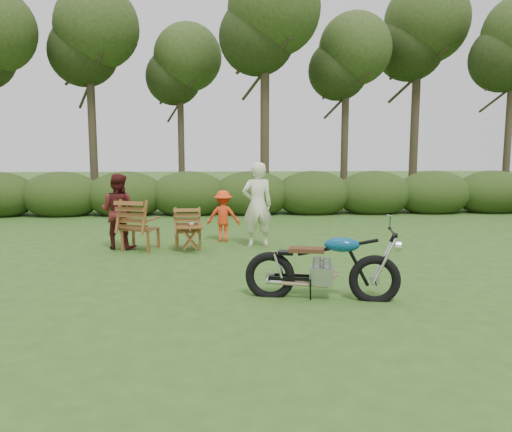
{
  "coord_description": "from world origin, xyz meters",
  "views": [
    {
      "loc": [
        -0.82,
        -6.99,
        2.08
      ],
      "look_at": [
        -0.29,
        1.79,
        0.9
      ],
      "focal_mm": 35.0,
      "sensor_mm": 36.0,
      "label": 1
    }
  ],
  "objects": [
    {
      "name": "side_table",
      "position": [
        -1.56,
        3.06,
        0.27
      ],
      "size": [
        0.55,
        0.47,
        0.54
      ],
      "primitive_type": null,
      "rotation": [
        0.0,
        0.0,
        0.07
      ],
      "color": "brown",
      "rests_on": "ground"
    },
    {
      "name": "lawn_chair_right",
      "position": [
        -1.62,
        3.41,
        0.0
      ],
      "size": [
        0.63,
        0.63,
        0.89
      ],
      "primitive_type": null,
      "rotation": [
        0.0,
        0.0,
        3.17
      ],
      "color": "brown",
      "rests_on": "ground"
    },
    {
      "name": "ground",
      "position": [
        0.0,
        0.0,
        0.0
      ],
      "size": [
        80.0,
        80.0,
        0.0
      ],
      "primitive_type": "plane",
      "color": "#2B511B",
      "rests_on": "ground"
    },
    {
      "name": "tree_line",
      "position": [
        0.5,
        9.74,
        3.81
      ],
      "size": [
        22.52,
        11.62,
        8.14
      ],
      "color": "#352A1D",
      "rests_on": "ground"
    },
    {
      "name": "child",
      "position": [
        -0.89,
        4.22,
        0.0
      ],
      "size": [
        0.79,
        0.51,
        1.16
      ],
      "primitive_type": "imported",
      "rotation": [
        0.0,
        0.0,
        3.03
      ],
      "color": "#F84117",
      "rests_on": "ground"
    },
    {
      "name": "motorcycle",
      "position": [
        0.5,
        -0.27,
        0.0
      ],
      "size": [
        2.15,
        1.18,
        1.16
      ],
      "primitive_type": null,
      "rotation": [
        0.0,
        0.0,
        -0.21
      ],
      "color": "#0E7ABA",
      "rests_on": "ground"
    },
    {
      "name": "lawn_chair_left",
      "position": [
        -2.61,
        3.34,
        0.0
      ],
      "size": [
        0.91,
        0.91,
        1.06
      ],
      "primitive_type": null,
      "rotation": [
        0.0,
        0.0,
        2.84
      ],
      "color": "brown",
      "rests_on": "ground"
    },
    {
      "name": "cup",
      "position": [
        -1.53,
        3.07,
        0.58
      ],
      "size": [
        0.11,
        0.11,
        0.09
      ],
      "primitive_type": "imported",
      "rotation": [
        0.0,
        0.0,
        0.05
      ],
      "color": "beige",
      "rests_on": "side_table"
    },
    {
      "name": "adult_b",
      "position": [
        -3.09,
        3.52,
        0.0
      ],
      "size": [
        0.9,
        0.79,
        1.58
      ],
      "primitive_type": "imported",
      "rotation": [
        0.0,
        0.0,
        2.86
      ],
      "color": "#4D1716",
      "rests_on": "ground"
    },
    {
      "name": "adult_a",
      "position": [
        -0.16,
        3.56,
        0.0
      ],
      "size": [
        0.73,
        0.55,
        1.81
      ],
      "primitive_type": "imported",
      "rotation": [
        0.0,
        0.0,
        3.33
      ],
      "color": "#F1ECC6",
      "rests_on": "ground"
    }
  ]
}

